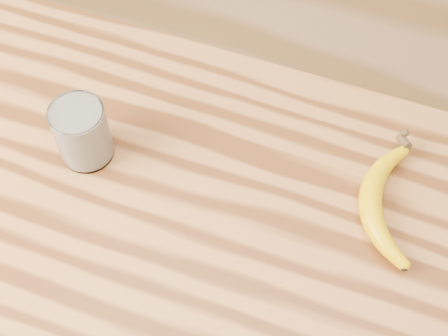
% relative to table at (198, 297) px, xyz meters
% --- Properties ---
extents(room, '(4.04, 4.04, 2.70)m').
position_rel_table_xyz_m(room, '(0.00, 0.00, 0.58)').
color(room, '#9F754F').
rests_on(room, ground).
extents(table, '(1.20, 0.80, 0.90)m').
position_rel_table_xyz_m(table, '(0.00, 0.00, 0.00)').
color(table, '#AD6B33').
rests_on(table, ground).
extents(smoothie_glass, '(0.08, 0.08, 0.11)m').
position_rel_table_xyz_m(smoothie_glass, '(-0.23, 0.12, 0.18)').
color(smoothie_glass, white).
rests_on(smoothie_glass, table).
extents(banana, '(0.16, 0.30, 0.04)m').
position_rel_table_xyz_m(banana, '(0.21, 0.18, 0.15)').
color(banana, '#EBAF00').
rests_on(banana, table).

